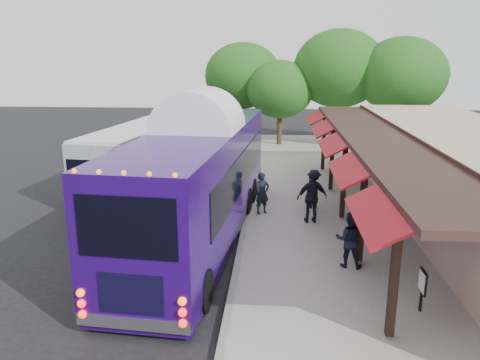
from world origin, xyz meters
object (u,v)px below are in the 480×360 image
(ped_b, at_px, (349,240))
(coach_bus, at_px, (200,176))
(ped_c, at_px, (312,197))
(sign_board, at_px, (423,284))
(ped_d, at_px, (314,189))
(city_bus, at_px, (149,150))
(ped_a, at_px, (262,193))

(ped_b, bearing_deg, coach_bus, -16.11)
(ped_c, height_order, sign_board, ped_c)
(ped_d, bearing_deg, coach_bus, 30.96)
(city_bus, bearing_deg, ped_a, -32.64)
(ped_a, bearing_deg, sign_board, -93.70)
(sign_board, bearing_deg, ped_a, 119.05)
(ped_a, distance_m, ped_b, 5.48)
(coach_bus, bearing_deg, city_bus, 122.37)
(city_bus, relative_size, ped_d, 7.03)
(ped_b, bearing_deg, ped_d, -73.36)
(ped_a, bearing_deg, ped_b, -93.61)
(ped_a, relative_size, ped_d, 1.03)
(ped_a, relative_size, ped_b, 0.98)
(ped_d, relative_size, sign_board, 1.48)
(ped_c, xyz_separation_m, sign_board, (2.25, -6.33, -0.23))
(ped_d, bearing_deg, ped_b, 90.09)
(coach_bus, relative_size, sign_board, 12.00)
(city_bus, xyz_separation_m, ped_c, (7.88, -5.95, -0.54))
(ped_a, relative_size, ped_c, 0.86)
(coach_bus, xyz_separation_m, ped_c, (4.01, 1.46, -1.12))
(ped_b, height_order, ped_d, ped_b)
(ped_c, xyz_separation_m, ped_d, (0.20, 1.76, -0.16))
(ped_c, relative_size, ped_d, 1.20)
(ped_a, xyz_separation_m, sign_board, (4.15, -7.23, -0.09))
(coach_bus, height_order, ped_a, coach_bus)
(coach_bus, xyz_separation_m, city_bus, (-3.86, 7.40, -0.57))
(coach_bus, relative_size, city_bus, 1.15)
(ped_a, bearing_deg, coach_bus, -165.46)
(coach_bus, xyz_separation_m, sign_board, (6.26, -4.87, -1.35))
(ped_c, bearing_deg, ped_d, -105.72)
(ped_b, distance_m, ped_d, 5.65)
(sign_board, bearing_deg, ped_c, 108.73)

